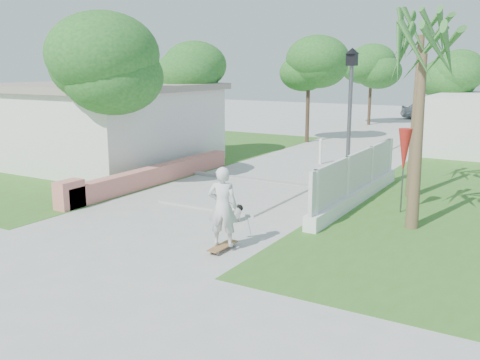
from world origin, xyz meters
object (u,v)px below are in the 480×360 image
Objects in this scene: street_lamp at (349,117)px; patio_umbrella at (404,152)px; bollard at (320,151)px; skateboarder at (227,203)px; dog at (236,213)px; parked_car at (431,110)px.

patio_umbrella is (1.90, -1.00, -0.74)m from street_lamp.
skateboarder is at bearing -80.44° from bollard.
patio_umbrella is at bearing -146.66° from skateboarder.
patio_umbrella is at bearing -50.09° from bollard.
patio_umbrella is 4.80m from dog.
skateboarder is 31.64m from parked_car.
street_lamp is at bearing -123.05° from skateboarder.
bollard is 0.26× the size of parked_car.
street_lamp is 7.12× the size of dog.
skateboarder is (1.63, -9.71, 0.23)m from bollard.
street_lamp is 5.55m from skateboarder.
patio_umbrella is 0.54× the size of parked_car.
street_lamp is 2.27m from patio_umbrella.
street_lamp reaches higher than dog.
dog is (-1.54, -4.00, -2.19)m from street_lamp.
parked_car is (-4.74, 27.39, -0.96)m from patio_umbrella.
bollard is (-2.70, 4.50, -1.84)m from street_lamp.
parked_car is (-0.14, 21.89, 0.14)m from bollard.
skateboarder is at bearing -125.18° from patio_umbrella.
patio_umbrella is at bearing 42.75° from dog.
street_lamp is 4.07× the size of bollard.
parked_car is (-1.78, 31.59, -0.09)m from skateboarder.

